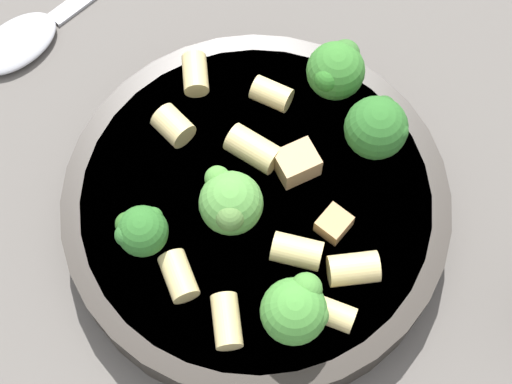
% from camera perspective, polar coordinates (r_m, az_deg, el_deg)
% --- Properties ---
extents(ground_plane, '(2.00, 2.00, 0.00)m').
position_cam_1_polar(ground_plane, '(0.51, 0.00, -1.86)').
color(ground_plane, '#5B5651').
extents(pasta_bowl, '(0.22, 0.22, 0.03)m').
position_cam_1_polar(pasta_bowl, '(0.50, 0.00, -1.06)').
color(pasta_bowl, '#28231E').
rests_on(pasta_bowl, ground_plane).
extents(broccoli_floret_0, '(0.03, 0.04, 0.04)m').
position_cam_1_polar(broccoli_floret_0, '(0.44, 2.71, -7.84)').
color(broccoli_floret_0, '#84AD60').
rests_on(broccoli_floret_0, pasta_bowl).
extents(broccoli_floret_1, '(0.04, 0.04, 0.04)m').
position_cam_1_polar(broccoli_floret_1, '(0.46, -1.70, -0.76)').
color(broccoli_floret_1, '#93B766').
rests_on(broccoli_floret_1, pasta_bowl).
extents(broccoli_floret_2, '(0.03, 0.04, 0.04)m').
position_cam_1_polar(broccoli_floret_2, '(0.50, 5.47, 8.09)').
color(broccoli_floret_2, '#84AD60').
rests_on(broccoli_floret_2, pasta_bowl).
extents(broccoli_floret_3, '(0.03, 0.03, 0.03)m').
position_cam_1_polar(broccoli_floret_3, '(0.46, -7.69, -2.57)').
color(broccoli_floret_3, '#9EC175').
rests_on(broccoli_floret_3, pasta_bowl).
extents(broccoli_floret_4, '(0.04, 0.04, 0.04)m').
position_cam_1_polar(broccoli_floret_4, '(0.48, 8.09, 4.28)').
color(broccoli_floret_4, '#84AD60').
rests_on(broccoli_floret_4, pasta_bowl).
extents(rigatoni_0, '(0.03, 0.03, 0.01)m').
position_cam_1_polar(rigatoni_0, '(0.51, -4.07, 7.85)').
color(rigatoni_0, '#E0C67F').
rests_on(rigatoni_0, pasta_bowl).
extents(rigatoni_1, '(0.03, 0.03, 0.02)m').
position_cam_1_polar(rigatoni_1, '(0.46, 6.51, -5.11)').
color(rigatoni_1, '#E0C67F').
rests_on(rigatoni_1, pasta_bowl).
extents(rigatoni_2, '(0.02, 0.02, 0.02)m').
position_cam_1_polar(rigatoni_2, '(0.50, -5.53, 4.42)').
color(rigatoni_2, '#E0C67F').
rests_on(rigatoni_2, pasta_bowl).
extents(rigatoni_3, '(0.03, 0.02, 0.02)m').
position_cam_1_polar(rigatoni_3, '(0.49, -0.19, 2.89)').
color(rigatoni_3, '#E0C67F').
rests_on(rigatoni_3, pasta_bowl).
extents(rigatoni_4, '(0.03, 0.03, 0.02)m').
position_cam_1_polar(rigatoni_4, '(0.46, -5.17, -5.61)').
color(rigatoni_4, '#E0C67F').
rests_on(rigatoni_4, pasta_bowl).
extents(rigatoni_5, '(0.02, 0.02, 0.02)m').
position_cam_1_polar(rigatoni_5, '(0.51, 1.05, 6.56)').
color(rigatoni_5, '#E0C67F').
rests_on(rigatoni_5, pasta_bowl).
extents(rigatoni_6, '(0.03, 0.03, 0.01)m').
position_cam_1_polar(rigatoni_6, '(0.45, -1.97, -8.61)').
color(rigatoni_6, '#E0C67F').
rests_on(rigatoni_6, pasta_bowl).
extents(rigatoni_7, '(0.03, 0.02, 0.02)m').
position_cam_1_polar(rigatoni_7, '(0.46, 2.74, -3.97)').
color(rigatoni_7, '#E0C67F').
rests_on(rigatoni_7, pasta_bowl).
extents(rigatoni_8, '(0.02, 0.02, 0.01)m').
position_cam_1_polar(rigatoni_8, '(0.46, 5.33, -8.14)').
color(rigatoni_8, '#E0C67F').
rests_on(rigatoni_8, pasta_bowl).
extents(chicken_chunk_0, '(0.02, 0.02, 0.01)m').
position_cam_1_polar(chicken_chunk_0, '(0.47, 5.21, -2.13)').
color(chicken_chunk_0, tan).
rests_on(chicken_chunk_0, pasta_bowl).
extents(chicken_chunk_1, '(0.03, 0.03, 0.02)m').
position_cam_1_polar(chicken_chunk_1, '(0.48, 2.74, 1.93)').
color(chicken_chunk_1, tan).
rests_on(chicken_chunk_1, pasta_bowl).
extents(spoon, '(0.07, 0.19, 0.01)m').
position_cam_1_polar(spoon, '(0.59, -13.83, 10.92)').
color(spoon, '#B2B2B7').
rests_on(spoon, ground_plane).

